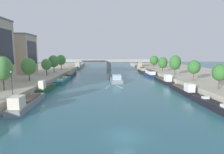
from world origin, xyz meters
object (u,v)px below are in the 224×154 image
Objects in this scene: moored_boat_right_midway at (183,89)px; moored_boat_right_lone at (150,74)px; tree_right_midway at (220,73)px; moored_boat_right_gap_after at (212,105)px; tree_left_past_mid at (61,60)px; tree_left_far at (46,64)px; tree_right_third at (163,63)px; tree_right_nearest at (194,67)px; barge_midriver at (115,78)px; moored_boat_left_midway at (71,74)px; tree_left_midway at (2,68)px; moored_boat_right_far at (142,70)px; tree_right_far at (154,60)px; bridge_far at (109,63)px; moored_boat_left_upstream at (47,87)px; moored_boat_left_second at (63,80)px; tree_left_by_lamp at (29,66)px; lamppost_left_bank at (12,82)px; tree_left_nearest at (54,61)px; tree_right_past_mid at (175,63)px; moored_boat_right_end at (164,80)px; moored_boat_left_near at (27,102)px.

moored_boat_right_midway reaches higher than moored_boat_right_lone.
moored_boat_right_gap_after is at bearing -127.72° from tree_right_midway.
moored_boat_right_gap_after is 1.70× the size of tree_left_past_mid.
tree_left_far is at bearing 150.07° from tree_right_midway.
tree_left_past_mid is at bearing 168.22° from tree_right_third.
moored_boat_right_lone is at bearing 105.19° from tree_right_nearest.
barge_midriver is at bearing 129.83° from tree_right_midway.
tree_right_nearest is at bearing -33.91° from moored_boat_left_midway.
tree_left_midway reaches higher than tree_left_past_mid.
tree_right_third is (6.91, -12.60, 4.88)m from moored_boat_right_far.
moored_boat_right_gap_after is at bearing -95.39° from tree_right_far.
tree_right_nearest reaches higher than bridge_far.
moored_boat_left_second is (0.55, 16.78, -0.46)m from moored_boat_left_upstream.
tree_left_by_lamp is at bearing -123.67° from moored_boat_left_second.
moored_boat_left_second is at bearing 83.02° from lamppost_left_bank.
barge_midriver is 37.89m from tree_left_past_mid.
moored_boat_left_midway is at bearing 65.19° from tree_left_far.
lamppost_left_bank reaches higher than barge_midriver.
tree_left_by_lamp reaches higher than bridge_far.
moored_boat_right_far is 50.94m from tree_left_far.
tree_left_past_mid reaches higher than tree_left_nearest.
moored_boat_right_midway is at bearing -29.17° from moored_boat_left_second.
tree_right_nearest reaches higher than moored_boat_left_midway.
moored_boat_left_midway is at bearing 134.93° from tree_right_midway.
bridge_far is (-24.17, 21.52, -2.53)m from tree_right_far.
moored_boat_left_midway is 42.90m from tree_left_midway.
moored_boat_left_upstream is 37.12m from moored_boat_right_midway.
moored_boat_right_gap_after is 38.40m from tree_right_past_mid.
bridge_far is (21.77, 81.10, -0.49)m from lamppost_left_bank.
tree_left_by_lamp is at bearing -170.01° from moored_boat_right_end.
barge_midriver is at bearing -120.12° from moored_boat_right_far.
tree_right_midway is at bearing -80.83° from moored_boat_right_lone.
moored_boat_right_lone is (-0.25, 47.71, 0.51)m from moored_boat_right_gap_after.
tree_left_nearest is (-26.74, 12.43, 6.01)m from barge_midriver.
lamppost_left_bank is (3.53, -43.21, -2.29)m from tree_left_nearest.
tree_left_past_mid is at bearing 154.35° from tree_right_past_mid.
tree_left_nearest is 43.41m from lamppost_left_bank.
moored_boat_right_gap_after is 47.72m from moored_boat_right_lone.
tree_right_nearest is at bearing -16.44° from tree_left_far.
tree_left_midway is (-43.97, -4.70, 6.16)m from moored_boat_right_midway.
moored_boat_right_lone is at bearing 90.30° from moored_boat_right_gap_after.
tree_right_far is 32.46m from bridge_far.
barge_midriver is 24.77m from moored_boat_left_midway.
tree_right_past_mid reaches higher than tree_right_third.
lamppost_left_bank is at bearing -145.22° from tree_right_past_mid.
lamppost_left_bank is (3.01, -31.62, -1.60)m from tree_left_far.
tree_left_midway is (-44.39, -21.59, 6.14)m from moored_boat_right_end.
moored_boat_right_midway is at bearing -89.58° from moored_boat_right_far.
tree_left_by_lamp reaches higher than moored_boat_right_gap_after.
tree_right_past_mid is (43.05, 35.20, 5.89)m from moored_boat_left_near.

